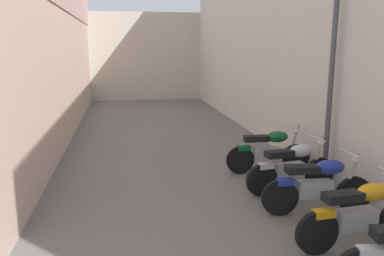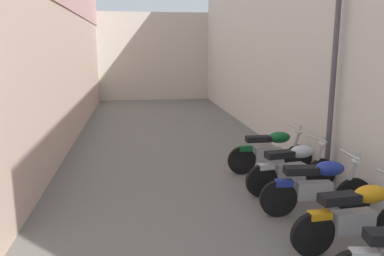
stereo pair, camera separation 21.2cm
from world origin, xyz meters
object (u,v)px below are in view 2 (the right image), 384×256
motorcycle_fifth (318,185)px  motorcycle_fourth (357,215)px  street_lamp (331,39)px  motorcycle_sixth (293,167)px  motorcycle_seventh (271,150)px

motorcycle_fifth → motorcycle_fourth: bearing=-90.0°
motorcycle_fifth → street_lamp: 2.70m
motorcycle_sixth → motorcycle_seventh: (0.00, 1.18, 0.00)m
motorcycle_fifth → street_lamp: size_ratio=0.39×
motorcycle_fifth → motorcycle_sixth: 0.99m
motorcycle_sixth → motorcycle_fifth: bearing=-90.0°
motorcycle_fifth → motorcycle_seventh: bearing=90.0°
motorcycle_seventh → motorcycle_fifth: bearing=-90.0°
motorcycle_sixth → street_lamp: street_lamp is taller
motorcycle_sixth → motorcycle_seventh: bearing=90.0°
motorcycle_fifth → motorcycle_sixth: size_ratio=1.01×
motorcycle_sixth → motorcycle_fourth: bearing=-90.0°
motorcycle_fourth → motorcycle_seventh: bearing=90.0°
motorcycle_fourth → motorcycle_fifth: size_ratio=1.00×
motorcycle_sixth → motorcycle_seventh: size_ratio=0.99×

